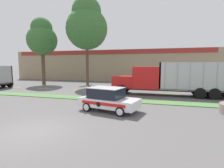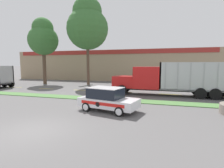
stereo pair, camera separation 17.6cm
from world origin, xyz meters
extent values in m
plane|color=#5B5959|center=(0.00, 0.00, 0.00)|extent=(600.00, 600.00, 0.00)
cube|color=#517F42|center=(0.00, 8.46, 0.03)|extent=(120.00, 1.63, 0.06)
cube|color=yellow|center=(-14.74, 13.28, 0.00)|extent=(2.40, 0.14, 0.01)
cube|color=yellow|center=(-9.34, 13.28, 0.00)|extent=(2.40, 0.14, 0.01)
cube|color=yellow|center=(-3.94, 13.28, 0.00)|extent=(2.40, 0.14, 0.01)
cube|color=yellow|center=(1.46, 13.28, 0.00)|extent=(2.40, 0.14, 0.01)
cube|color=yellow|center=(6.86, 13.28, 0.00)|extent=(2.40, 0.14, 0.01)
cube|color=yellow|center=(12.26, 13.28, 0.00)|extent=(2.40, 0.14, 0.01)
cube|color=#ADADB2|center=(-14.83, 12.03, 1.95)|extent=(0.16, 2.44, 2.35)
cylinder|color=black|center=(-15.35, 13.23, 0.53)|extent=(1.06, 0.30, 1.06)
cylinder|color=black|center=(-16.60, 13.23, 0.53)|extent=(1.06, 0.30, 1.06)
cube|color=black|center=(6.68, 12.46, 0.63)|extent=(12.07, 1.30, 0.18)
cube|color=red|center=(1.83, 12.46, 1.36)|extent=(2.36, 1.94, 1.29)
cube|color=#B7B7BC|center=(0.61, 12.46, 1.36)|extent=(0.06, 1.66, 1.09)
cube|color=red|center=(4.37, 12.46, 1.89)|extent=(2.73, 2.37, 2.34)
cube|color=black|center=(2.99, 12.46, 2.30)|extent=(0.04, 2.01, 1.05)
cylinder|color=silver|center=(5.84, 11.69, 2.69)|extent=(0.14, 0.14, 1.59)
cube|color=#B7B7BC|center=(9.22, 12.46, 0.78)|extent=(6.97, 2.37, 0.12)
cube|color=#B7B7BC|center=(5.82, 12.46, 2.15)|extent=(0.16, 2.37, 2.75)
cube|color=#B7B7BC|center=(9.22, 11.35, 2.15)|extent=(6.97, 0.16, 2.75)
cube|color=#B7B7BC|center=(9.22, 13.56, 2.15)|extent=(6.97, 0.16, 2.75)
cube|color=#A3A3A8|center=(6.32, 11.25, 2.15)|extent=(0.10, 0.04, 2.62)
cube|color=#A3A3A8|center=(7.48, 11.25, 2.15)|extent=(0.10, 0.04, 2.62)
cube|color=#A3A3A8|center=(8.64, 11.25, 2.15)|extent=(0.10, 0.04, 2.62)
cube|color=#A3A3A8|center=(9.81, 11.25, 2.15)|extent=(0.10, 0.04, 2.62)
cube|color=#A3A3A8|center=(10.97, 11.25, 2.15)|extent=(0.10, 0.04, 2.62)
cylinder|color=black|center=(1.83, 11.29, 0.54)|extent=(1.07, 0.30, 1.07)
cylinder|color=black|center=(1.83, 13.62, 0.54)|extent=(1.07, 0.30, 1.07)
cylinder|color=black|center=(12.11, 13.62, 0.54)|extent=(1.07, 0.30, 1.07)
cylinder|color=black|center=(10.86, 11.29, 0.54)|extent=(1.07, 0.30, 1.07)
cylinder|color=black|center=(10.86, 13.62, 0.54)|extent=(1.07, 0.30, 1.07)
cylinder|color=black|center=(9.60, 11.29, 0.54)|extent=(1.07, 0.30, 1.07)
cylinder|color=black|center=(9.60, 13.62, 0.54)|extent=(1.07, 0.30, 1.07)
cube|color=white|center=(2.45, 4.72, 0.62)|extent=(4.50, 2.73, 0.61)
cube|color=black|center=(2.20, 4.77, 1.27)|extent=(2.61, 2.11, 0.71)
cube|color=white|center=(2.20, 4.77, 1.65)|extent=(2.61, 2.11, 0.04)
cube|color=black|center=(0.49, 5.14, 1.69)|extent=(0.51, 1.52, 0.03)
cube|color=red|center=(2.25, 3.79, 0.68)|extent=(3.29, 0.72, 0.21)
cylinder|color=black|center=(1.94, 3.85, 0.62)|extent=(0.33, 0.08, 0.33)
cylinder|color=black|center=(3.53, 3.56, 0.31)|extent=(0.66, 0.33, 0.63)
cylinder|color=silver|center=(3.51, 3.46, 0.31)|extent=(0.43, 0.10, 0.44)
cylinder|color=black|center=(3.91, 5.33, 0.31)|extent=(0.66, 0.33, 0.63)
cylinder|color=silver|center=(3.93, 5.44, 0.31)|extent=(0.43, 0.10, 0.44)
cylinder|color=black|center=(0.99, 4.11, 0.31)|extent=(0.66, 0.33, 0.63)
cylinder|color=silver|center=(0.96, 4.01, 0.31)|extent=(0.43, 0.10, 0.44)
cylinder|color=black|center=(1.37, 5.88, 0.31)|extent=(0.66, 0.33, 0.63)
cylinder|color=silver|center=(1.39, 5.98, 0.31)|extent=(0.43, 0.10, 0.44)
cube|color=#9E896B|center=(-5.01, 31.93, 3.09)|extent=(41.70, 12.00, 6.19)
cube|color=maroon|center=(-5.01, 25.88, 5.74)|extent=(39.61, 0.10, 0.80)
cylinder|color=brown|center=(-13.44, 18.40, 3.00)|extent=(0.58, 0.58, 6.00)
sphere|color=#386B33|center=(-13.44, 18.40, 7.36)|extent=(4.94, 4.94, 4.94)
sphere|color=#386B33|center=(-13.44, 18.40, 9.33)|extent=(3.46, 3.46, 3.46)
cylinder|color=brown|center=(-5.10, 17.91, 3.47)|extent=(0.44, 0.44, 6.94)
sphere|color=#386B33|center=(-5.10, 17.91, 8.66)|extent=(6.24, 6.24, 6.24)
sphere|color=#386B33|center=(-5.10, 17.91, 11.16)|extent=(4.37, 4.37, 4.37)
camera|label=1|loc=(6.02, -7.00, 3.29)|focal=28.00mm
camera|label=2|loc=(6.19, -6.95, 3.29)|focal=28.00mm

